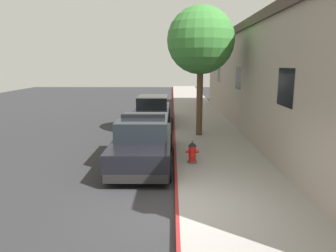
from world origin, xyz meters
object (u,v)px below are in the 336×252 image
Objects in this scene: street_tree at (201,41)px; fire_hydrant at (192,152)px; police_cruiser at (143,142)px; parked_car_silver_ahead at (153,111)px.

fire_hydrant is at bearing -97.86° from street_tree.
street_tree is (2.21, 3.70, 3.58)m from police_cruiser.
street_tree reaches higher than parked_car_silver_ahead.
police_cruiser is 0.85× the size of street_tree.
fire_hydrant is (1.76, -7.70, -0.23)m from parked_car_silver_ahead.
parked_car_silver_ahead is at bearing 90.99° from police_cruiser.
police_cruiser reaches higher than fire_hydrant.
police_cruiser is at bearing -120.85° from street_tree.
fire_hydrant is at bearing -77.11° from parked_car_silver_ahead.
fire_hydrant is (1.64, -0.45, -0.24)m from police_cruiser.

